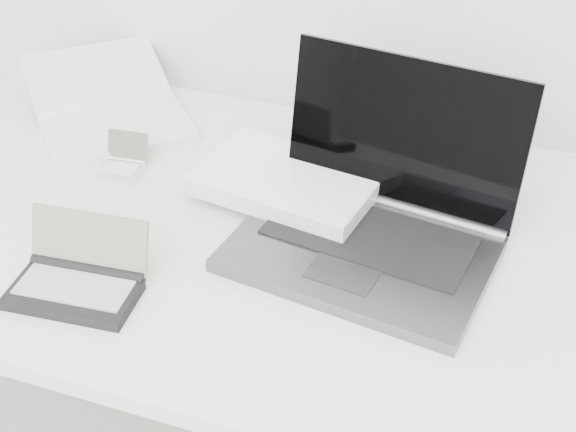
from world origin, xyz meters
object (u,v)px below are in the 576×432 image
(desk, at_px, (313,258))
(laptop_large, at_px, (341,204))
(palmtop_charcoal, at_px, (78,280))
(netbook_open_white, at_px, (111,113))

(desk, xyz_separation_m, laptop_large, (0.03, 0.04, 0.09))
(desk, relative_size, laptop_large, 2.94)
(desk, bearing_deg, laptop_large, 52.52)
(laptop_large, bearing_deg, palmtop_charcoal, -130.14)
(laptop_large, distance_m, palmtop_charcoal, 0.43)
(netbook_open_white, relative_size, palmtop_charcoal, 2.27)
(netbook_open_white, xyz_separation_m, palmtop_charcoal, (0.21, -0.46, -0.00))
(desk, height_order, netbook_open_white, netbook_open_white)
(desk, height_order, laptop_large, laptop_large)
(desk, bearing_deg, netbook_open_white, 155.89)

